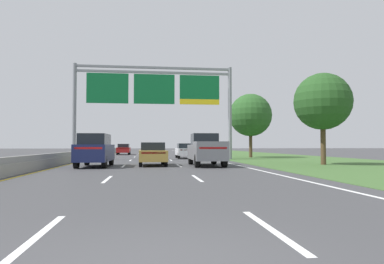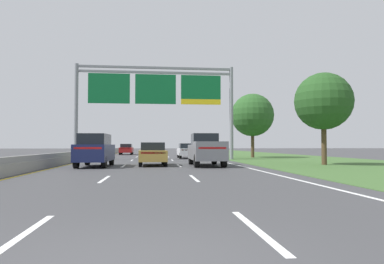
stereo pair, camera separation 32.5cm
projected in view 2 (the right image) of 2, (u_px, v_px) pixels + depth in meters
name	position (u px, v px, depth m)	size (l,w,h in m)	color
ground_plane	(152.00, 158.00, 38.88)	(220.00, 220.00, 0.00)	#3D3D3F
lane_striping	(152.00, 158.00, 38.42)	(11.96, 106.00, 0.01)	white
grass_verge_right	(274.00, 157.00, 40.38)	(14.00, 110.00, 0.02)	#3D602D
median_barrier_concrete	(92.00, 155.00, 38.18)	(0.60, 110.00, 0.85)	gray
overhead_sign_gantry	(156.00, 93.00, 33.27)	(15.06, 0.42, 9.01)	gray
pickup_truck_grey	(206.00, 150.00, 23.71)	(2.04, 5.41, 2.20)	slate
car_white_right_lane_sedan	(187.00, 151.00, 37.29)	(1.83, 4.41, 1.57)	silver
car_navy_left_lane_suv	(95.00, 150.00, 22.59)	(2.00, 4.74, 2.11)	#161E47
car_red_left_lane_sedan	(126.00, 149.00, 51.32)	(1.83, 4.41, 1.57)	maroon
car_gold_centre_lane_sedan	(153.00, 154.00, 23.99)	(1.93, 4.44, 1.57)	#A38438
roadside_tree_near	(323.00, 101.00, 24.73)	(4.04, 4.04, 6.51)	#4C3823
roadside_tree_mid	(252.00, 115.00, 39.20)	(4.77, 4.77, 7.15)	#4C3823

